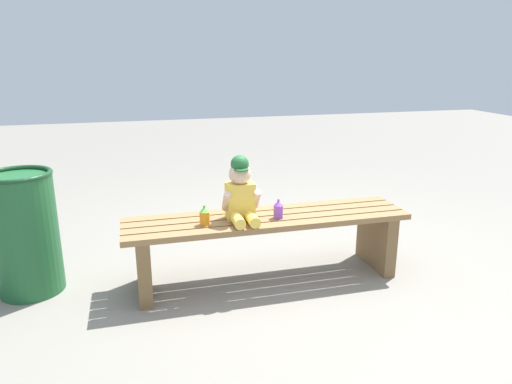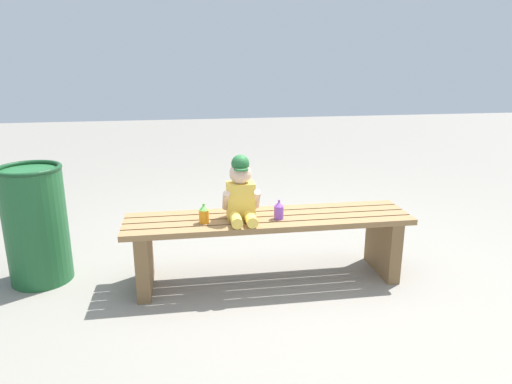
{
  "view_description": "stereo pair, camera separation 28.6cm",
  "coord_description": "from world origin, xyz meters",
  "px_view_note": "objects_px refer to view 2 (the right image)",
  "views": [
    {
      "loc": [
        -0.8,
        -2.71,
        1.43
      ],
      "look_at": [
        -0.09,
        -0.05,
        0.62
      ],
      "focal_mm": 32.96,
      "sensor_mm": 36.0,
      "label": 1
    },
    {
      "loc": [
        -0.52,
        -2.77,
        1.43
      ],
      "look_at": [
        -0.09,
        -0.05,
        0.62
      ],
      "focal_mm": 32.96,
      "sensor_mm": 36.0,
      "label": 2
    }
  ],
  "objects_px": {
    "trash_bin": "(36,224)",
    "child_figure": "(241,192)",
    "park_bench": "(268,236)",
    "sippy_cup_right": "(279,210)",
    "sippy_cup_left": "(204,214)"
  },
  "relations": [
    {
      "from": "child_figure",
      "to": "trash_bin",
      "type": "bearing_deg",
      "value": 168.94
    },
    {
      "from": "child_figure",
      "to": "sippy_cup_right",
      "type": "xyz_separation_m",
      "value": [
        0.23,
        -0.03,
        -0.12
      ]
    },
    {
      "from": "sippy_cup_left",
      "to": "trash_bin",
      "type": "height_order",
      "value": "trash_bin"
    },
    {
      "from": "trash_bin",
      "to": "sippy_cup_left",
      "type": "bearing_deg",
      "value": -15.12
    },
    {
      "from": "sippy_cup_right",
      "to": "park_bench",
      "type": "bearing_deg",
      "value": 134.74
    },
    {
      "from": "sippy_cup_left",
      "to": "sippy_cup_right",
      "type": "height_order",
      "value": "same"
    },
    {
      "from": "child_figure",
      "to": "sippy_cup_left",
      "type": "xyz_separation_m",
      "value": [
        -0.23,
        -0.03,
        -0.12
      ]
    },
    {
      "from": "park_bench",
      "to": "trash_bin",
      "type": "height_order",
      "value": "trash_bin"
    },
    {
      "from": "child_figure",
      "to": "sippy_cup_right",
      "type": "bearing_deg",
      "value": -8.2
    },
    {
      "from": "trash_bin",
      "to": "child_figure",
      "type": "bearing_deg",
      "value": -11.06
    },
    {
      "from": "park_bench",
      "to": "sippy_cup_right",
      "type": "xyz_separation_m",
      "value": [
        0.05,
        -0.05,
        0.19
      ]
    },
    {
      "from": "child_figure",
      "to": "park_bench",
      "type": "bearing_deg",
      "value": 6.89
    },
    {
      "from": "park_bench",
      "to": "trash_bin",
      "type": "distance_m",
      "value": 1.49
    },
    {
      "from": "trash_bin",
      "to": "sippy_cup_right",
      "type": "bearing_deg",
      "value": -10.63
    },
    {
      "from": "sippy_cup_right",
      "to": "trash_bin",
      "type": "relative_size",
      "value": 0.16
    }
  ]
}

